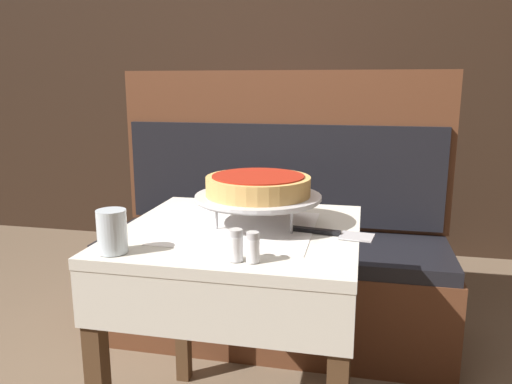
{
  "coord_description": "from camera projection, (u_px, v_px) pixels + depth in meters",
  "views": [
    {
      "loc": [
        0.35,
        -1.39,
        1.16
      ],
      "look_at": [
        0.05,
        0.0,
        0.85
      ],
      "focal_mm": 35.0,
      "sensor_mm": 36.0,
      "label": 1
    }
  ],
  "objects": [
    {
      "name": "condiment_caddy",
      "position": [
        279.0,
        145.0,
        2.99
      ],
      "size": [
        0.12,
        0.12,
        0.17
      ],
      "color": "black",
      "rests_on": "dining_table_rear"
    },
    {
      "name": "water_glass_near",
      "position": [
        112.0,
        231.0,
        1.25
      ],
      "size": [
        0.08,
        0.08,
        0.11
      ],
      "color": "silver",
      "rests_on": "dining_table_front"
    },
    {
      "name": "dining_table_rear",
      "position": [
        278.0,
        170.0,
        3.06
      ],
      "size": [
        0.77,
        0.77,
        0.75
      ],
      "color": "red",
      "rests_on": "ground_plane"
    },
    {
      "name": "pepper_shaker",
      "position": [
        253.0,
        247.0,
        1.19
      ],
      "size": [
        0.03,
        0.03,
        0.07
      ],
      "color": "silver",
      "rests_on": "dining_table_front"
    },
    {
      "name": "dining_table_front",
      "position": [
        240.0,
        264.0,
        1.51
      ],
      "size": [
        0.7,
        0.7,
        0.74
      ],
      "color": "beige",
      "rests_on": "ground_plane"
    },
    {
      "name": "booth_bench",
      "position": [
        274.0,
        264.0,
        2.31
      ],
      "size": [
        1.57,
        0.54,
        1.22
      ],
      "color": "brown",
      "rests_on": "ground_plane"
    },
    {
      "name": "deep_dish_pizza",
      "position": [
        258.0,
        185.0,
        1.48
      ],
      "size": [
        0.31,
        0.31,
        0.06
      ],
      "color": "tan",
      "rests_on": "pizza_pan_stand"
    },
    {
      "name": "pizza_pan_stand",
      "position": [
        258.0,
        198.0,
        1.49
      ],
      "size": [
        0.38,
        0.38,
        0.09
      ],
      "color": "#ADADB2",
      "rests_on": "dining_table_front"
    },
    {
      "name": "pizza_server",
      "position": [
        334.0,
        233.0,
        1.41
      ],
      "size": [
        0.24,
        0.09,
        0.01
      ],
      "color": "#BCBCC1",
      "rests_on": "dining_table_front"
    },
    {
      "name": "salt_shaker",
      "position": [
        236.0,
        245.0,
        1.2
      ],
      "size": [
        0.03,
        0.03,
        0.08
      ],
      "color": "silver",
      "rests_on": "dining_table_front"
    },
    {
      "name": "back_wall_panel",
      "position": [
        314.0,
        77.0,
        3.4
      ],
      "size": [
        6.0,
        0.04,
        2.4
      ],
      "primitive_type": "cube",
      "color": "black",
      "rests_on": "ground_plane"
    }
  ]
}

